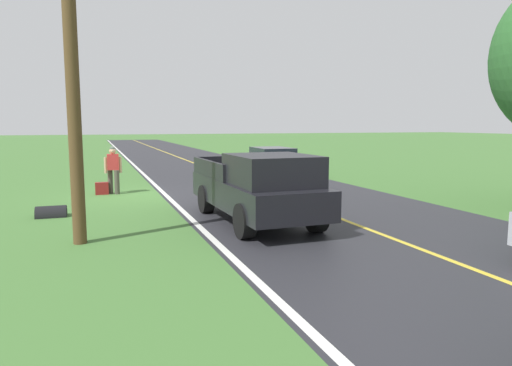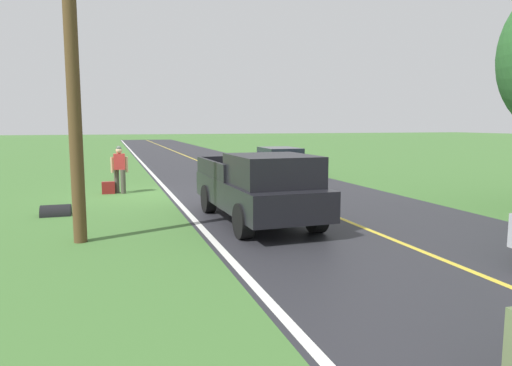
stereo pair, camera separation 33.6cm
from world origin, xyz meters
The scene contains 10 objects.
ground_plane centered at (0.00, 0.00, 0.00)m, with size 200.00×200.00×0.00m, color #427033.
road_surface centered at (-4.75, 0.00, 0.00)m, with size 8.00×120.00×0.00m, color #28282D.
lane_edge_line centered at (-0.93, 0.00, 0.01)m, with size 0.16×117.60×0.00m, color silver.
lane_centre_line centered at (-4.75, 0.00, 0.01)m, with size 0.14×117.60×0.00m, color gold.
hitchhiker_walking centered at (0.81, -0.65, 0.98)m, with size 0.62×0.51×1.75m.
suitcase_carried centered at (1.23, -0.57, 0.22)m, with size 0.20×0.46×0.45m, color maroon.
pickup_truck_passing centered at (-2.48, 5.96, 0.97)m, with size 2.21×5.45×1.82m.
sedan_near_oncoming centered at (-6.75, -4.12, 0.75)m, with size 2.02×4.45×1.41m.
utility_pole_roadside centered at (1.84, 6.61, 4.49)m, with size 0.28×0.28×8.98m, color brown.
drainage_culvert centered at (2.65, 3.23, 0.00)m, with size 0.60×0.60×0.80m, color black.
Camera 2 is at (1.21, 17.22, 2.55)m, focal length 32.79 mm.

